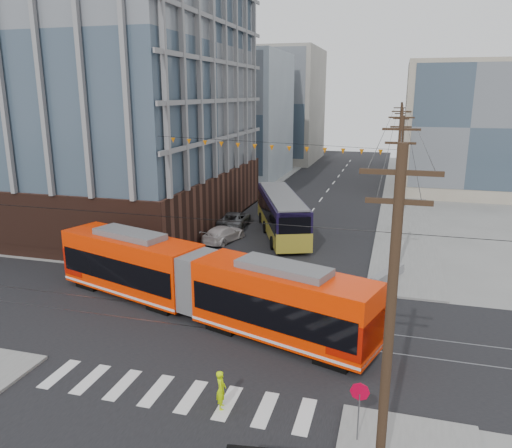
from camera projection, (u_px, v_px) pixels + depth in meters
The scene contains 16 objects.
ground at pixel (200, 358), 23.77m from camera, with size 160.00×160.00×0.00m, color slate.
office_building at pixel (71, 71), 47.32m from camera, with size 30.00×25.00×28.60m, color #381E16.
bg_bldg_nw_near at pixel (224, 115), 74.34m from camera, with size 18.00×16.00×18.00m, color #8C99A5.
bg_bldg_ne_near at pixel (463, 128), 62.18m from camera, with size 14.00×14.00×16.00m, color gray.
bg_bldg_nw_far at pixel (275, 106), 91.90m from camera, with size 16.00×18.00×20.00m, color gray.
bg_bldg_ne_far at pixel (461, 127), 80.51m from camera, with size 16.00×16.00×14.00m, color #8C99A5.
utility_pole_near at pixel (389, 332), 14.55m from camera, with size 0.30×0.30×11.00m, color black.
utility_pole_far at pixel (399, 141), 72.23m from camera, with size 0.30×0.30×11.00m, color black.
streetcar at pixel (199, 282), 27.96m from camera, with size 20.52×2.89×3.95m, color #EF2900, non-canonical shape.
city_bus at pixel (282, 214), 44.23m from camera, with size 2.86×13.20×3.74m, color black, non-canonical shape.
parked_car_silver at pixel (192, 259), 35.79m from camera, with size 1.52×4.35×1.43m, color gray.
parked_car_white at pixel (224, 234), 42.29m from camera, with size 1.93×4.74×1.38m, color #BEB5B4.
parked_car_grey at pixel (234, 219), 46.97m from camera, with size 2.42×5.24×1.46m, color #505356.
pedestrian at pixel (221, 390), 19.84m from camera, with size 0.60×0.39×1.65m, color #C4F503.
stop_sign at pixel (358, 415), 17.74m from camera, with size 0.70×0.70×2.29m, color #BA0023, non-canonical shape.
jersey_barrier at pixel (387, 276), 33.34m from camera, with size 0.88×3.92×0.78m, color slate.
Camera 1 is at (8.37, -19.82, 12.27)m, focal length 35.00 mm.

